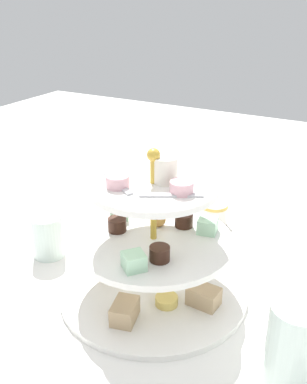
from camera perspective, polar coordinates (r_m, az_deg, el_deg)
ground_plane at (r=0.77m, az=-0.00°, el=-12.68°), size 2.40×2.40×0.00m
tiered_serving_stand at (r=0.72m, az=0.04°, el=-7.67°), size 0.31×0.31×0.25m
water_glass_tall_right at (r=0.61m, az=17.36°, el=-18.35°), size 0.07×0.07×0.12m
water_glass_short_left at (r=0.97m, az=-0.56°, el=-1.81°), size 0.06×0.06×0.07m
teacup_with_saucer at (r=0.96m, az=7.77°, el=-2.90°), size 0.09×0.09×0.05m
water_glass_mid_back at (r=0.86m, az=-13.32°, el=-5.47°), size 0.06×0.06×0.08m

